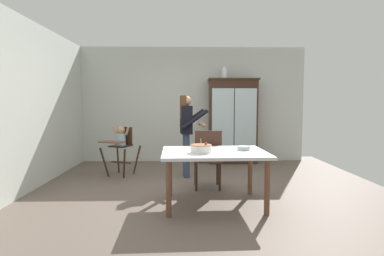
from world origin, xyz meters
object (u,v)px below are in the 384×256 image
Objects in this scene: ceramic_vase at (224,73)px; high_chair_with_toddler at (121,142)px; dining_chair_far_side at (208,155)px; dining_table at (214,158)px; serving_bowl at (243,148)px; adult_person at (187,126)px; birthday_cake at (201,149)px; china_cabinet at (233,121)px.

high_chair_with_toddler is at bearing -150.39° from ceramic_vase.
high_chair_with_toddler is 0.99× the size of dining_chair_far_side.
dining_table is 7.94× the size of serving_bowl.
dining_chair_far_side is at bearing 92.11° from dining_table.
adult_person is (1.26, -0.14, 0.31)m from high_chair_with_toddler.
high_chair_with_toddler is 3.39× the size of birthday_cake.
china_cabinet is 1.36× the size of dining_table.
adult_person is (-0.88, -1.35, -1.10)m from ceramic_vase.
adult_person is at bearing -68.72° from dining_chair_far_side.
serving_bowl is at bearing 11.47° from dining_table.
dining_table is at bearing -173.48° from adult_person.
birthday_cake is (1.44, -1.87, 0.14)m from high_chair_with_toddler.
dining_chair_far_side is at bearing -103.71° from ceramic_vase.
dining_table is 0.44m from serving_bowl.
birthday_cake is (-0.19, -0.12, 0.15)m from dining_table.
ceramic_vase reaches higher than serving_bowl.
ceramic_vase is 0.28× the size of high_chair_with_toddler.
dining_table is 0.74m from dining_chair_far_side.
china_cabinet is at bearing -44.77° from adult_person.
ceramic_vase is 3.41m from birthday_cake.
serving_bowl is (-0.30, -2.88, -0.21)m from china_cabinet.
china_cabinet is at bearing 84.03° from serving_bowl.
birthday_cake is (-0.90, -3.08, -0.19)m from china_cabinet.
ceramic_vase is 3.16m from serving_bowl.
adult_person is at bearing 16.13° from high_chair_with_toddler.
dining_chair_far_side reaches higher than dining_table.
adult_person reaches higher than dining_chair_far_side.
dining_table is (1.62, -1.75, -0.00)m from high_chair_with_toddler.
ceramic_vase is (-0.20, 0.00, 1.09)m from china_cabinet.
ceramic_vase is 0.18× the size of adult_person.
dining_chair_far_side reaches higher than serving_bowl.
high_chair_with_toddler is 2.63m from serving_bowl.
high_chair_with_toddler is at bearing 140.73° from serving_bowl.
birthday_cake is at bearing 79.94° from dining_chair_far_side.
dining_table is at bearing -168.53° from serving_bowl.
china_cabinet is at bearing -108.14° from dining_chair_far_side.
high_chair_with_toddler reaches higher than dining_table.
ceramic_vase is at bearing 88.02° from serving_bowl.
birthday_cake is (-0.70, -3.09, -1.27)m from ceramic_vase.
dining_chair_far_side is (1.59, -1.01, -0.10)m from high_chair_with_toddler.
dining_chair_far_side is (0.33, -0.88, -0.41)m from adult_person.
birthday_cake is at bearing -146.59° from dining_table.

